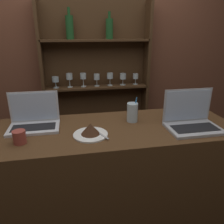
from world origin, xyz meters
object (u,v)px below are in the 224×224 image
at_px(water_glass, 132,112).
at_px(coffee_cup, 19,137).
at_px(laptop_near, 34,120).
at_px(cake_plate, 91,131).
at_px(laptop_far, 191,120).

xyz_separation_m(water_glass, coffee_cup, (-0.72, -0.20, -0.03)).
xyz_separation_m(laptop_near, water_glass, (0.66, -0.02, 0.01)).
bearing_deg(laptop_near, cake_plate, -28.59).
bearing_deg(laptop_near, laptop_far, -10.93).
height_order(laptop_near, cake_plate, laptop_near).
bearing_deg(laptop_far, water_glass, 153.86).
bearing_deg(laptop_far, laptop_near, 169.07).
relative_size(laptop_near, laptop_far, 0.95).
distance_m(laptop_near, laptop_far, 1.04).
bearing_deg(cake_plate, coffee_cup, -176.42).
relative_size(cake_plate, water_glass, 1.21).
height_order(laptop_far, water_glass, laptop_far).
distance_m(laptop_far, cake_plate, 0.66).
bearing_deg(cake_plate, laptop_near, 151.41).
relative_size(laptop_near, coffee_cup, 4.16).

